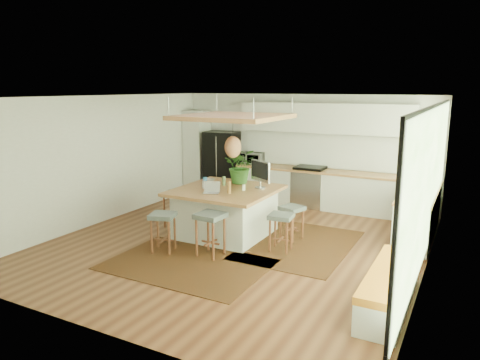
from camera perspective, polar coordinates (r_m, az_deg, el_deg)
The scene contains 36 objects.
floor at distance 8.48m, azimuth -0.39°, elevation -8.04°, with size 7.00×7.00×0.00m, color #502816.
ceiling at distance 7.98m, azimuth -0.42°, elevation 10.53°, with size 7.00×7.00×0.00m, color white.
wall_back at distance 11.29m, azimuth 8.06°, elevation 3.89°, with size 6.50×6.50×0.00m, color silver.
wall_front at distance 5.39m, azimuth -18.40°, elevation -5.26°, with size 6.50×6.50×0.00m, color silver.
wall_left at distance 10.05m, azimuth -16.96°, elevation 2.54°, with size 7.00×7.00×0.00m, color silver.
wall_right at distance 7.21m, azimuth 23.01°, elevation -1.38°, with size 7.00×7.00×0.00m, color silver.
window_wall at distance 7.20m, azimuth 22.80°, elevation -0.96°, with size 0.10×6.20×2.60m, color black, non-canonical shape.
pantry at distance 12.35m, azimuth -5.49°, elevation 3.56°, with size 0.55×0.60×2.25m, color beige.
back_counter_base at distance 10.98m, azimuth 10.05°, elevation -1.23°, with size 4.20×0.60×0.88m, color beige.
back_counter_top at distance 10.88m, azimuth 10.14°, elevation 1.13°, with size 4.24×0.64×0.05m, color brown.
backsplash at distance 11.09m, azimuth 10.70°, elevation 3.67°, with size 4.20×0.02×0.80m, color white.
upper_cabinets at distance 10.86m, azimuth 10.61°, elevation 7.75°, with size 4.20×0.34×0.70m, color beige.
range at distance 11.04m, azimuth 8.83°, elevation -0.80°, with size 0.76×0.62×1.00m, color #A5A5AA, non-canonical shape.
right_counter_base at distance 9.38m, azimuth 21.75°, elevation -4.12°, with size 0.60×2.50×0.88m, color beige.
right_counter_top at distance 9.28m, azimuth 21.96°, elevation -1.38°, with size 0.64×2.54×0.05m, color brown.
window_bench at distance 6.44m, azimuth 18.48°, elevation -12.90°, with size 0.52×2.00×0.50m, color beige, non-canonical shape.
ceiling_panel at distance 8.51m, azimuth -0.92°, elevation 6.22°, with size 1.86×1.86×0.80m, color brown, non-canonical shape.
rug_near at distance 7.57m, azimuth -6.73°, elevation -10.59°, with size 2.60×1.80×0.01m, color black.
rug_right at distance 8.46m, azimuth 7.61°, elevation -8.16°, with size 1.80×2.60×0.01m, color black.
fridge at distance 11.98m, azimuth -2.28°, elevation 2.39°, with size 0.86×0.67×1.72m, color black, non-canonical shape.
island at distance 8.82m, azimuth -1.80°, elevation -4.09°, with size 1.85×1.85×0.93m, color brown, non-canonical shape.
stool_near_left at distance 8.07m, azimuth -9.73°, elevation -6.58°, with size 0.42×0.42×0.70m, color #444A4B, non-canonical shape.
stool_near_right at distance 7.79m, azimuth -3.77°, elevation -7.12°, with size 0.45×0.45×0.76m, color #444A4B, non-canonical shape.
stool_right_front at distance 8.02m, azimuth 5.21°, elevation -6.57°, with size 0.40×0.40×0.68m, color #444A4B, non-canonical shape.
stool_right_back at distance 8.63m, azimuth 6.58°, elevation -5.27°, with size 0.39×0.39×0.66m, color #444A4B, non-canonical shape.
stool_left_side at distance 9.50m, azimuth -8.26°, elevation -3.73°, with size 0.43×0.43×0.73m, color #444A4B, non-canonical shape.
laptop at distance 8.33m, azimuth -3.70°, elevation -0.90°, with size 0.30×0.32×0.22m, color #A5A5AA, non-canonical shape.
monitor at distance 8.73m, azimuth 2.60°, elevation 0.63°, with size 0.60×0.21×0.55m, color #A5A5AA, non-canonical shape.
microwave at distance 11.52m, azimuth 1.63°, elevation 2.92°, with size 0.53×0.29×0.36m, color #A5A5AA.
island_plant at distance 9.16m, azimuth 0.11°, elevation 1.31°, with size 0.65×0.72×0.56m, color #1E4C19.
island_bowl at distance 9.38m, azimuth -3.95°, elevation -0.04°, with size 0.23×0.23×0.06m, color white.
island_bottle_0 at distance 9.04m, azimuth -4.54°, elevation -0.06°, with size 0.07×0.07×0.19m, color #368AD9.
island_bottle_1 at distance 8.76m, azimuth -4.58°, elevation -0.45°, with size 0.07×0.07×0.19m, color silver.
island_bottle_2 at distance 8.31m, azimuth -1.34°, elevation -1.09°, with size 0.07×0.07×0.19m, color olive.
island_bottle_3 at distance 8.56m, azimuth 0.38°, elevation -0.70°, with size 0.07×0.07×0.19m, color white.
island_bottle_4 at distance 8.99m, azimuth -2.14°, elevation -0.10°, with size 0.07×0.07×0.19m, color #5F7B4A.
Camera 1 is at (3.78, -7.03, 2.87)m, focal length 33.57 mm.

